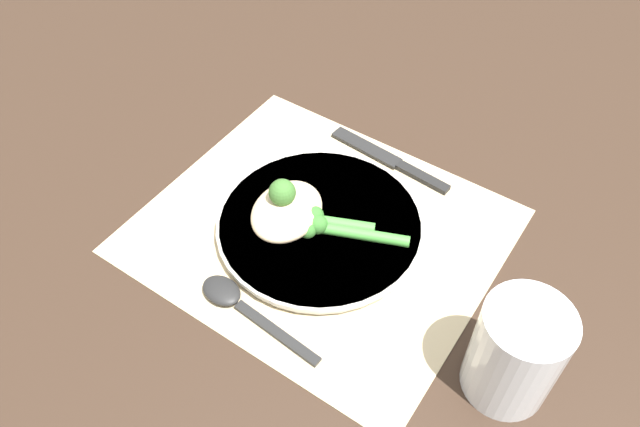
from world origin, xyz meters
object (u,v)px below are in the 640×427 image
object	(u,v)px
broccoli_stalk_rear	(311,218)
chicken_fillet	(287,211)
spoon	(233,299)
broccoli_stalk_left	(306,215)
knife	(391,160)
plate	(320,225)
water_glass	(516,353)
broccoli_stalk_front	(329,226)

from	to	relation	value
broccoli_stalk_rear	chicken_fillet	bearing A→B (deg)	89.53
chicken_fillet	spoon	bearing A→B (deg)	-83.42
broccoli_stalk_left	broccoli_stalk_rear	size ratio (longest dim) A/B	1.07
knife	spoon	world-z (taller)	spoon
plate	knife	size ratio (longest dim) A/B	1.37
plate	water_glass	size ratio (longest dim) A/B	2.09
chicken_fillet	broccoli_stalk_left	bearing A→B (deg)	33.08
chicken_fillet	water_glass	xyz separation A→B (m)	(0.29, -0.04, 0.03)
broccoli_stalk_front	water_glass	bearing A→B (deg)	-124.45
chicken_fillet	broccoli_stalk_left	xyz separation A→B (m)	(0.02, 0.01, -0.01)
plate	broccoli_stalk_front	world-z (taller)	broccoli_stalk_front
broccoli_stalk_left	chicken_fillet	bearing A→B (deg)	99.84
chicken_fillet	broccoli_stalk_left	world-z (taller)	chicken_fillet
plate	broccoli_stalk_left	bearing A→B (deg)	-154.93
broccoli_stalk_rear	plate	bearing A→B (deg)	-58.37
plate	knife	distance (m)	0.15
broccoli_stalk_left	spoon	world-z (taller)	broccoli_stalk_left
spoon	broccoli_stalk_rear	bearing A→B (deg)	-1.44
knife	water_glass	distance (m)	0.33
broccoli_stalk_left	spoon	distance (m)	0.13
spoon	broccoli_stalk_front	bearing A→B (deg)	-11.48
chicken_fillet	plate	bearing A→B (deg)	29.65
water_glass	broccoli_stalk_left	bearing A→B (deg)	169.41
broccoli_stalk_left	broccoli_stalk_rear	distance (m)	0.01
knife	spoon	bearing A→B (deg)	178.34
broccoli_stalk_left	broccoli_stalk_front	size ratio (longest dim) A/B	0.99
water_glass	broccoli_stalk_rear	bearing A→B (deg)	169.49
chicken_fillet	broccoli_stalk_rear	world-z (taller)	chicken_fillet
broccoli_stalk_rear	knife	xyz separation A→B (m)	(0.02, 0.16, -0.02)
chicken_fillet	water_glass	distance (m)	0.30
plate	water_glass	bearing A→B (deg)	-12.69
broccoli_stalk_rear	spoon	xyz separation A→B (m)	(-0.01, -0.13, -0.02)
broccoli_stalk_left	broccoli_stalk_front	distance (m)	0.03
broccoli_stalk_front	broccoli_stalk_rear	bearing A→B (deg)	73.54
broccoli_stalk_front	water_glass	distance (m)	0.25
water_glass	spoon	bearing A→B (deg)	-164.13
chicken_fillet	broccoli_stalk_rear	size ratio (longest dim) A/B	0.92
broccoli_stalk_rear	broccoli_stalk_front	xyz separation A→B (m)	(0.02, 0.00, -0.00)
broccoli_stalk_left	broccoli_stalk_rear	world-z (taller)	broccoli_stalk_rear
spoon	water_glass	xyz separation A→B (m)	(0.28, 0.08, 0.05)
broccoli_stalk_left	spoon	xyz separation A→B (m)	(-0.01, -0.13, -0.02)
plate	chicken_fillet	distance (m)	0.04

